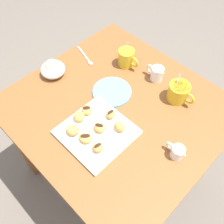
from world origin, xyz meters
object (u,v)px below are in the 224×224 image
object	(u,v)px
beignet_0	(120,127)
beignet_5	(98,148)
dining_table	(117,123)
chocolate_sauce_pitcher	(177,152)
coffee_mug_mustard_right	(179,92)
saucer_sky_left	(112,92)
beignet_6	(79,117)
ice_cream_bowl	(53,69)
beignet_1	(111,114)
beignet_2	(87,110)
beignet_4	(73,130)
beignet_7	(100,128)
beignet_3	(86,138)
cream_pitcher_white	(157,73)
pastry_plate_square	(97,132)
coffee_mug_mustard_left	(127,57)

from	to	relation	value
beignet_0	beignet_5	world-z (taller)	beignet_0
dining_table	chocolate_sauce_pitcher	distance (m)	0.37
coffee_mug_mustard_right	saucer_sky_left	world-z (taller)	coffee_mug_mustard_right
beignet_6	ice_cream_bowl	bearing A→B (deg)	162.97
beignet_0	beignet_1	bearing A→B (deg)	165.97
dining_table	beignet_5	xyz separation A→B (m)	(0.10, -0.22, 0.17)
chocolate_sauce_pitcher	beignet_2	distance (m)	0.41
beignet_5	beignet_4	bearing A→B (deg)	-172.38
coffee_mug_mustard_right	dining_table	bearing A→B (deg)	-125.32
beignet_4	beignet_7	world-z (taller)	same
coffee_mug_mustard_right	chocolate_sauce_pitcher	distance (m)	0.29
beignet_6	chocolate_sauce_pitcher	bearing A→B (deg)	22.23
chocolate_sauce_pitcher	beignet_6	distance (m)	0.42
chocolate_sauce_pitcher	beignet_3	distance (m)	0.36
cream_pitcher_white	beignet_5	bearing A→B (deg)	-79.28
dining_table	saucer_sky_left	size ratio (longest dim) A/B	4.97
beignet_0	beignet_3	distance (m)	0.15
beignet_2	coffee_mug_mustard_right	bearing A→B (deg)	57.22
chocolate_sauce_pitcher	beignet_5	xyz separation A→B (m)	(-0.23, -0.21, 0.00)
chocolate_sauce_pitcher	beignet_1	bearing A→B (deg)	-169.17
pastry_plate_square	beignet_1	xyz separation A→B (m)	(-0.01, 0.09, 0.02)
pastry_plate_square	chocolate_sauce_pitcher	distance (m)	0.33
coffee_mug_mustard_right	chocolate_sauce_pitcher	xyz separation A→B (m)	(0.17, -0.24, -0.02)
beignet_0	beignet_1	xyz separation A→B (m)	(-0.07, 0.02, -0.00)
ice_cream_bowl	beignet_6	world-z (taller)	ice_cream_bowl
cream_pitcher_white	beignet_4	xyz separation A→B (m)	(-0.04, -0.49, -0.01)
ice_cream_bowl	beignet_4	size ratio (longest dim) A/B	2.17
beignet_1	beignet_7	bearing A→B (deg)	-78.99
coffee_mug_mustard_left	beignet_5	world-z (taller)	coffee_mug_mustard_left
coffee_mug_mustard_left	coffee_mug_mustard_right	distance (m)	0.32
chocolate_sauce_pitcher	beignet_4	size ratio (longest dim) A/B	1.67
pastry_plate_square	beignet_4	world-z (taller)	beignet_4
beignet_6	pastry_plate_square	bearing A→B (deg)	5.38
dining_table	coffee_mug_mustard_left	bearing A→B (deg)	124.53
dining_table	coffee_mug_mustard_right	xyz separation A→B (m)	(0.16, 0.23, 0.18)
pastry_plate_square	beignet_7	distance (m)	0.03
coffee_mug_mustard_left	beignet_5	bearing A→B (deg)	-59.49
chocolate_sauce_pitcher	coffee_mug_mustard_right	bearing A→B (deg)	125.68
beignet_6	beignet_1	bearing A→B (deg)	49.81
beignet_1	beignet_6	size ratio (longest dim) A/B	0.81
beignet_7	beignet_6	bearing A→B (deg)	-167.65
dining_table	beignet_4	bearing A→B (deg)	-96.80
beignet_4	beignet_5	bearing A→B (deg)	7.62
pastry_plate_square	beignet_5	world-z (taller)	beignet_5
coffee_mug_mustard_right	beignet_6	bearing A→B (deg)	-119.07
beignet_1	beignet_2	size ratio (longest dim) A/B	0.82
beignet_3	beignet_7	world-z (taller)	beignet_7
coffee_mug_mustard_left	cream_pitcher_white	bearing A→B (deg)	9.28
beignet_2	cream_pitcher_white	bearing A→B (deg)	78.24
pastry_plate_square	beignet_5	bearing A→B (deg)	-39.07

